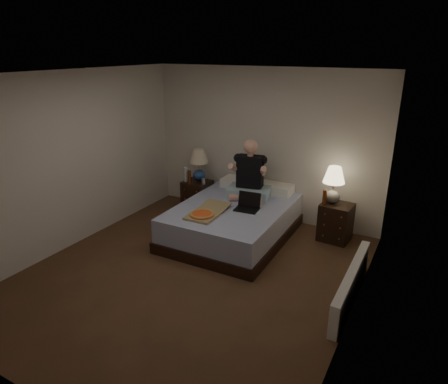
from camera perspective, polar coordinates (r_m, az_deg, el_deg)
The scene contains 19 objects.
floor at distance 5.31m, azimuth -4.79°, elevation -11.61°, with size 4.00×4.50×0.00m, color brown.
ceiling at distance 4.53m, azimuth -5.73°, elevation 16.41°, with size 4.00×4.50×0.00m, color white.
wall_back at distance 6.68m, azimuth 5.64°, elevation 6.70°, with size 4.00×2.50×0.00m, color white.
wall_front at distance 3.33m, azimuth -27.65°, elevation -9.82°, with size 4.00×2.50×0.00m, color white.
wall_left at distance 6.09m, azimuth -21.11°, elevation 4.11°, with size 4.50×2.50×0.00m, color white.
wall_right at distance 4.07m, azimuth 18.89°, elevation -3.15°, with size 4.50×2.50×0.00m, color white.
bed at distance 6.16m, azimuth 1.37°, elevation -4.16°, with size 1.54×2.06×0.51m, color #5564AA.
nightstand_left at distance 7.04m, azimuth -3.80°, elevation -0.71°, with size 0.45×0.40×0.58m, color black.
nightstand_right at distance 6.27m, azimuth 15.65°, elevation -4.17°, with size 0.45×0.40×0.58m, color black.
lamp_left at distance 6.92m, azimuth -3.58°, elevation 3.90°, with size 0.32×0.32×0.56m, color #26498D, non-canonical shape.
lamp_right at distance 6.11m, azimuth 15.36°, elevation 0.97°, with size 0.32×0.32×0.56m, color gray, non-canonical shape.
water_bottle at distance 6.92m, azimuth -5.48°, elevation 2.51°, with size 0.07×0.07×0.25m, color silver.
soda_can at distance 6.78m, azimuth -2.97°, elevation 1.53°, with size 0.07×0.07×0.10m, color beige.
beer_bottle_left at distance 6.80m, azimuth -4.97°, elevation 2.11°, with size 0.06×0.06×0.23m, color #54280C.
beer_bottle_right at distance 6.06m, azimuth 14.17°, elevation -0.74°, with size 0.06×0.06×0.23m, color #5C290D.
person at distance 6.25m, azimuth 3.65°, elevation 3.25°, with size 0.66×0.52×0.93m, color black, non-canonical shape.
laptop at distance 5.85m, azimuth 3.27°, elevation -1.51°, with size 0.34×0.28×0.24m, color black, non-canonical shape.
pizza_box at distance 5.63m, azimuth -3.18°, elevation -3.28°, with size 0.40×0.76×0.08m, color tan, non-canonical shape.
radiator at distance 4.94m, azimuth 17.68°, elevation -12.49°, with size 0.10×1.60×0.40m, color white.
Camera 1 is at (2.56, -3.73, 2.78)m, focal length 32.00 mm.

